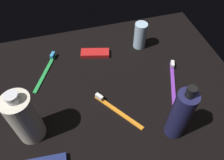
# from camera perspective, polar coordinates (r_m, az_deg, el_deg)

# --- Properties ---
(ground_plane) EXTENTS (0.84, 0.64, 0.01)m
(ground_plane) POSITION_cam_1_polar(r_m,az_deg,el_deg) (0.74, -0.00, -1.76)
(ground_plane) COLOR black
(lotion_bottle) EXTENTS (0.05, 0.05, 0.20)m
(lotion_bottle) POSITION_cam_1_polar(r_m,az_deg,el_deg) (0.60, 17.17, -8.52)
(lotion_bottle) COLOR #1E1E47
(lotion_bottle) RESTS_ON ground_plane
(bodywash_bottle) EXTENTS (0.07, 0.07, 0.18)m
(bodywash_bottle) POSITION_cam_1_polar(r_m,az_deg,el_deg) (0.61, -21.62, -9.03)
(bodywash_bottle) COLOR silver
(bodywash_bottle) RESTS_ON ground_plane
(deodorant_stick) EXTENTS (0.05, 0.05, 0.10)m
(deodorant_stick) POSITION_cam_1_polar(r_m,az_deg,el_deg) (0.84, 7.26, 11.28)
(deodorant_stick) COLOR silver
(deodorant_stick) RESTS_ON ground_plane
(toothbrush_orange) EXTENTS (0.11, 0.15, 0.02)m
(toothbrush_orange) POSITION_cam_1_polar(r_m,az_deg,el_deg) (0.68, 0.86, -7.49)
(toothbrush_orange) COLOR orange
(toothbrush_orange) RESTS_ON ground_plane
(toothbrush_green) EXTENTS (0.09, 0.17, 0.02)m
(toothbrush_green) POSITION_cam_1_polar(r_m,az_deg,el_deg) (0.81, -16.52, 2.63)
(toothbrush_green) COLOR green
(toothbrush_green) RESTS_ON ground_plane
(toothbrush_purple) EXTENTS (0.08, 0.17, 0.02)m
(toothbrush_purple) POSITION_cam_1_polar(r_m,az_deg,el_deg) (0.77, 15.38, 0.17)
(toothbrush_purple) COLOR purple
(toothbrush_purple) RESTS_ON ground_plane
(snack_bar_red) EXTENTS (0.11, 0.06, 0.01)m
(snack_bar_red) POSITION_cam_1_polar(r_m,az_deg,el_deg) (0.83, -4.38, 6.90)
(snack_bar_red) COLOR red
(snack_bar_red) RESTS_ON ground_plane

